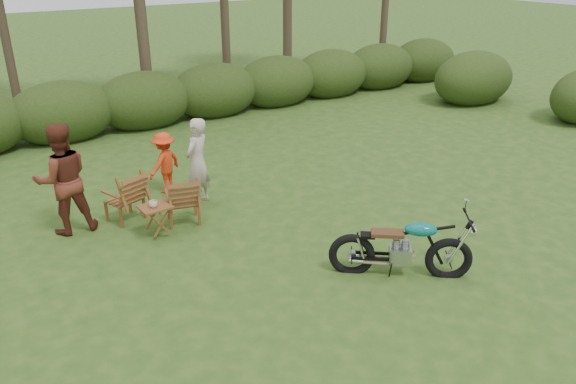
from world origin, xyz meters
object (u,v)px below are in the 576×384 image
motorcycle (398,274)px  child (167,191)px  adult_a (200,203)px  lawn_chair_left (127,219)px  lawn_chair_right (184,222)px  cup (153,204)px  adult_b (72,230)px  side_table (157,221)px

motorcycle → child: bearing=148.2°
adult_a → lawn_chair_left: bearing=-37.1°
lawn_chair_right → adult_a: adult_a is taller
lawn_chair_right → lawn_chair_left: bearing=-23.9°
motorcycle → cup: bearing=168.3°
motorcycle → adult_b: (-3.53, 3.90, 0.00)m
adult_b → cup: bearing=141.6°
side_table → adult_a: size_ratio=0.33×
motorcycle → adult_b: 5.27m
lawn_chair_right → adult_b: size_ratio=0.47×
lawn_chair_left → cup: size_ratio=6.52×
motorcycle → lawn_chair_left: motorcycle is taller
adult_b → lawn_chair_right: bearing=159.3°
motorcycle → side_table: motorcycle is taller
motorcycle → adult_a: 3.95m
motorcycle → side_table: size_ratio=3.64×
lawn_chair_left → side_table: 0.91m
child → cup: bearing=35.4°
lawn_chair_right → adult_b: 1.82m
lawn_chair_right → adult_b: bearing=-8.4°
child → side_table: bearing=36.0°
motorcycle → lawn_chair_left: bearing=163.4°
side_table → child: child is taller
cup → lawn_chair_right: bearing=21.6°
adult_b → adult_a: bearing=178.0°
motorcycle → adult_a: adult_a is taller
motorcycle → lawn_chair_right: (-1.87, 3.18, 0.00)m
motorcycle → cup: cup is taller
motorcycle → child: 4.83m
adult_a → adult_b: size_ratio=0.88×
side_table → adult_a: bearing=34.4°
side_table → lawn_chair_right: bearing=20.8°
lawn_chair_left → adult_b: 0.89m
lawn_chair_left → adult_b: adult_b is taller
adult_a → child: size_ratio=1.37×
cup → motorcycle: bearing=-50.3°
adult_b → child: adult_b is taller
cup → adult_b: size_ratio=0.07×
cup → child: bearing=62.5°
side_table → motorcycle: bearing=-50.9°
lawn_chair_left → child: bearing=-162.8°
lawn_chair_left → cup: 1.05m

